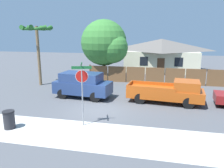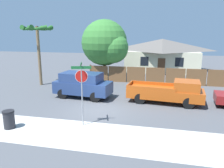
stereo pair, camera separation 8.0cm
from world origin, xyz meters
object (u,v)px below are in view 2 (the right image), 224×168
at_px(red_suv, 83,84).
at_px(palm_tree, 37,34).
at_px(orange_pickup, 169,92).
at_px(trash_bin, 9,119).
at_px(oak_tree, 106,44).
at_px(house, 162,54).
at_px(stop_sign, 82,83).

bearing_deg(red_suv, palm_tree, 155.90).
height_order(red_suv, orange_pickup, red_suv).
relative_size(palm_tree, trash_bin, 5.79).
distance_m(oak_tree, red_suv, 7.86).
relative_size(house, oak_tree, 1.56).
relative_size(house, trash_bin, 10.18).
height_order(oak_tree, orange_pickup, oak_tree).
bearing_deg(oak_tree, palm_tree, -144.08).
bearing_deg(red_suv, orange_pickup, 5.54).
height_order(house, oak_tree, oak_tree).
distance_m(red_suv, orange_pickup, 6.69).
distance_m(red_suv, stop_sign, 5.68).
distance_m(palm_tree, red_suv, 7.51).
xyz_separation_m(house, palm_tree, (-11.69, -12.01, 2.77)).
xyz_separation_m(orange_pickup, trash_bin, (-8.59, -6.37, -0.36)).
bearing_deg(orange_pickup, trash_bin, -137.62).
distance_m(red_suv, trash_bin, 6.71).
bearing_deg(oak_tree, orange_pickup, -48.34).
relative_size(orange_pickup, trash_bin, 5.61).
height_order(house, stop_sign, house).
distance_m(oak_tree, stop_sign, 12.72).
bearing_deg(palm_tree, stop_sign, -48.40).
bearing_deg(red_suv, stop_sign, -64.26).
height_order(oak_tree, palm_tree, oak_tree).
distance_m(oak_tree, trash_bin, 14.30).
distance_m(stop_sign, trash_bin, 4.42).
relative_size(orange_pickup, stop_sign, 1.58).
bearing_deg(stop_sign, orange_pickup, 30.81).
distance_m(house, orange_pickup, 15.32).
xyz_separation_m(oak_tree, orange_pickup, (6.55, -7.36, -3.05)).
xyz_separation_m(palm_tree, trash_bin, (3.66, -9.61, -4.47)).
height_order(oak_tree, red_suv, oak_tree).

